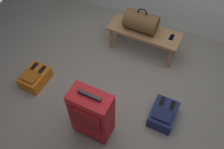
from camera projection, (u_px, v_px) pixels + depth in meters
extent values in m
plane|color=gray|center=(127.00, 98.00, 3.03)|extent=(6.60, 6.60, 0.00)
cube|color=#A87A4C|center=(144.00, 32.00, 3.25)|extent=(1.00, 0.36, 0.04)
cylinder|color=#A87A4C|center=(111.00, 38.00, 3.45)|extent=(0.05, 0.05, 0.36)
cylinder|color=#A87A4C|center=(170.00, 58.00, 3.21)|extent=(0.05, 0.05, 0.36)
cylinder|color=#A87A4C|center=(119.00, 28.00, 3.59)|extent=(0.05, 0.05, 0.36)
cylinder|color=#A87A4C|center=(175.00, 46.00, 3.35)|extent=(0.05, 0.05, 0.36)
cylinder|color=brown|center=(141.00, 22.00, 3.15)|extent=(0.44, 0.26, 0.26)
torus|color=black|center=(142.00, 13.00, 3.04)|extent=(0.14, 0.02, 0.14)
cube|color=silver|center=(172.00, 37.00, 3.14)|extent=(0.07, 0.14, 0.01)
cube|color=black|center=(172.00, 37.00, 3.14)|extent=(0.06, 0.13, 0.00)
cube|color=red|center=(92.00, 114.00, 2.46)|extent=(0.43, 0.23, 0.66)
cube|color=maroon|center=(85.00, 120.00, 2.33)|extent=(0.34, 0.02, 0.30)
cube|color=#262628|center=(89.00, 96.00, 2.19)|extent=(0.24, 0.03, 0.04)
cylinder|color=black|center=(86.00, 118.00, 2.82)|extent=(0.02, 0.05, 0.05)
cylinder|color=black|center=(109.00, 128.00, 2.74)|extent=(0.02, 0.05, 0.05)
cube|color=navy|center=(163.00, 114.00, 2.79)|extent=(0.28, 0.38, 0.17)
cube|color=#182045|center=(163.00, 115.00, 2.67)|extent=(0.21, 0.17, 0.04)
cube|color=black|center=(161.00, 104.00, 2.77)|extent=(0.04, 0.19, 0.02)
cube|color=black|center=(172.00, 108.00, 2.73)|extent=(0.04, 0.19, 0.02)
cube|color=orange|center=(35.00, 78.00, 3.12)|extent=(0.28, 0.38, 0.17)
cube|color=#AD5514|center=(30.00, 76.00, 3.00)|extent=(0.21, 0.17, 0.04)
cube|color=black|center=(33.00, 68.00, 3.10)|extent=(0.04, 0.19, 0.02)
cube|color=black|center=(41.00, 71.00, 3.07)|extent=(0.04, 0.19, 0.02)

